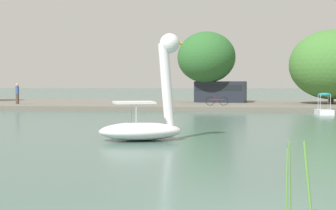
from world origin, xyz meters
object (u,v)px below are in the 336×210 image
(pedal_boat_teal, at_px, (324,109))
(tree_willow_overhanging, at_px, (331,65))
(bicycle_parked, at_px, (217,101))
(parked_van, at_px, (220,91))
(person_on_path, at_px, (17,93))
(tree_broadleaf_left, at_px, (206,57))
(swan_boat, at_px, (146,116))

(pedal_boat_teal, height_order, tree_willow_overhanging, tree_willow_overhanging)
(bicycle_parked, distance_m, parked_van, 6.82)
(tree_willow_overhanging, height_order, parked_van, tree_willow_overhanging)
(person_on_path, distance_m, bicycle_parked, 16.66)
(parked_van, bearing_deg, person_on_path, -160.15)
(pedal_boat_teal, relative_size, tree_broadleaf_left, 0.25)
(tree_willow_overhanging, bearing_deg, tree_broadleaf_left, 168.75)
(tree_broadleaf_left, distance_m, person_on_path, 16.91)
(person_on_path, height_order, bicycle_parked, person_on_path)
(tree_broadleaf_left, bearing_deg, parked_van, 5.57)
(tree_broadleaf_left, relative_size, tree_willow_overhanging, 0.94)
(swan_boat, distance_m, bicycle_parked, 21.43)
(swan_boat, distance_m, tree_willow_overhanging, 28.50)
(person_on_path, bearing_deg, bicycle_parked, -2.45)
(pedal_boat_teal, relative_size, parked_van, 0.39)
(tree_willow_overhanging, xyz_separation_m, parked_van, (-9.36, 2.25, -2.27))
(tree_broadleaf_left, xyz_separation_m, tree_willow_overhanging, (10.66, -2.12, -0.80))
(swan_boat, height_order, pedal_boat_teal, swan_boat)
(tree_willow_overhanging, relative_size, person_on_path, 4.54)
(pedal_boat_teal, xyz_separation_m, tree_broadleaf_left, (-8.44, 11.27, 4.09))
(pedal_boat_teal, bearing_deg, tree_willow_overhanging, 76.37)
(pedal_boat_teal, distance_m, bicycle_parked, 8.66)
(pedal_boat_teal, bearing_deg, swan_boat, -119.47)
(person_on_path, height_order, parked_van, parked_van)
(pedal_boat_teal, distance_m, person_on_path, 24.55)
(person_on_path, xyz_separation_m, parked_van, (16.80, 6.07, 0.09))
(swan_boat, xyz_separation_m, tree_broadleaf_left, (1.00, 27.97, 3.62))
(parked_van, bearing_deg, tree_willow_overhanging, -13.49)
(swan_boat, bearing_deg, pedal_boat_teal, 60.53)
(pedal_boat_teal, height_order, person_on_path, person_on_path)
(swan_boat, xyz_separation_m, pedal_boat_teal, (9.44, 16.71, -0.47))
(swan_boat, xyz_separation_m, person_on_path, (-14.51, 22.03, 0.46))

